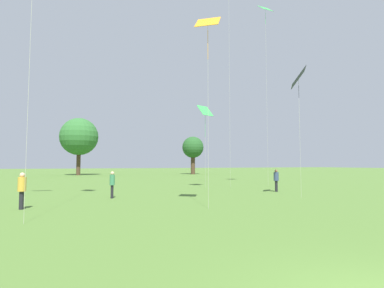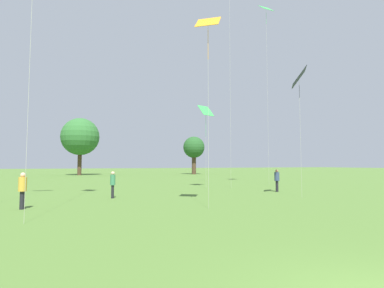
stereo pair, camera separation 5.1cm
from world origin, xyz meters
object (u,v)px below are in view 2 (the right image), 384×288
(kite_4, at_px, (266,13))
(kite_5, at_px, (206,112))
(person_standing_2, at_px, (277,179))
(kite_0, at_px, (299,79))
(distant_tree_1, at_px, (80,137))
(person_standing_0, at_px, (22,187))
(person_standing_1, at_px, (113,182))
(kite_1, at_px, (208,26))
(distant_tree_0, at_px, (194,148))

(kite_4, xyz_separation_m, kite_5, (-7.38, -0.71, -11.19))
(person_standing_2, distance_m, kite_0, 8.00)
(distant_tree_1, bearing_deg, kite_0, -74.51)
(kite_5, bearing_deg, person_standing_2, -29.81)
(person_standing_0, height_order, kite_5, kite_5)
(kite_5, bearing_deg, person_standing_1, -123.98)
(person_standing_2, distance_m, kite_5, 8.86)
(person_standing_1, height_order, kite_4, kite_4)
(kite_1, relative_size, kite_4, 0.51)
(person_standing_2, xyz_separation_m, distant_tree_1, (-14.01, 42.58, 6.44))
(kite_1, bearing_deg, person_standing_2, 116.24)
(kite_4, bearing_deg, distant_tree_0, 123.83)
(person_standing_0, bearing_deg, distant_tree_0, 135.83)
(person_standing_1, relative_size, person_standing_2, 0.98)
(person_standing_0, xyz_separation_m, person_standing_1, (4.64, 3.18, -0.02))
(kite_4, distance_m, distant_tree_1, 41.93)
(person_standing_0, xyz_separation_m, person_standing_2, (17.28, 3.04, -0.02))
(person_standing_1, relative_size, kite_4, 0.09)
(person_standing_1, distance_m, distant_tree_0, 45.04)
(kite_1, height_order, distant_tree_0, kite_1)
(person_standing_0, bearing_deg, kite_0, 73.85)
(person_standing_1, distance_m, kite_1, 11.06)
(person_standing_2, xyz_separation_m, distant_tree_0, (8.75, 39.51, 4.58))
(person_standing_0, relative_size, kite_4, 0.09)
(kite_4, height_order, distant_tree_0, kite_4)
(kite_1, xyz_separation_m, distant_tree_1, (-5.24, 48.76, -1.76))
(person_standing_0, xyz_separation_m, kite_0, (16.17, -0.97, 6.82))
(person_standing_0, height_order, kite_0, kite_0)
(person_standing_1, xyz_separation_m, kite_0, (11.53, -4.15, 6.84))
(kite_4, bearing_deg, person_standing_1, -117.40)
(kite_0, distance_m, distant_tree_0, 44.68)
(person_standing_1, distance_m, person_standing_2, 12.64)
(kite_1, relative_size, kite_5, 1.29)
(kite_1, distance_m, distant_tree_0, 49.07)
(person_standing_2, height_order, kite_0, kite_0)
(kite_4, relative_size, kite_5, 2.52)
(person_standing_2, bearing_deg, distant_tree_0, 156.39)
(person_standing_1, bearing_deg, kite_5, -138.07)
(person_standing_0, xyz_separation_m, distant_tree_0, (26.02, 42.55, 4.56))
(person_standing_2, height_order, distant_tree_1, distant_tree_1)
(person_standing_2, bearing_deg, kite_0, -26.49)
(person_standing_2, distance_m, distant_tree_1, 45.29)
(person_standing_1, xyz_separation_m, distant_tree_1, (-1.38, 42.45, 6.45))
(person_standing_1, xyz_separation_m, person_standing_2, (12.64, -0.14, 0.01))
(person_standing_1, relative_size, kite_5, 0.22)
(person_standing_0, xyz_separation_m, kite_1, (8.50, -3.14, 8.19))
(distant_tree_0, bearing_deg, person_standing_1, -118.50)
(person_standing_2, relative_size, kite_4, 0.09)
(kite_0, relative_size, kite_4, 0.45)
(kite_0, height_order, distant_tree_0, kite_0)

